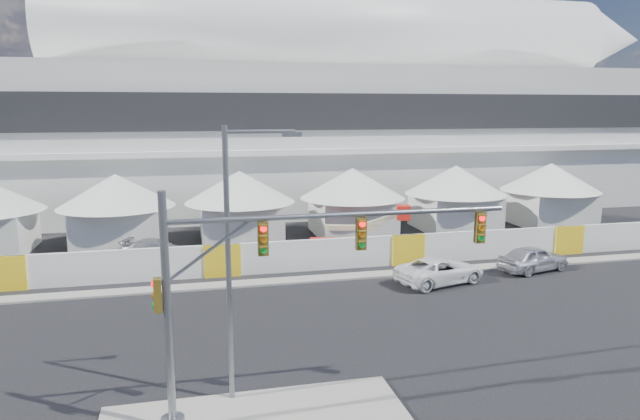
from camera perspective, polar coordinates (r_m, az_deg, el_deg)
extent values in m
plane|color=black|center=(23.35, 8.18, -15.67)|extent=(160.00, 160.00, 0.00)
cube|color=gray|center=(43.61, 27.13, -4.32)|extent=(80.00, 1.20, 0.12)
cube|color=silver|center=(63.60, 1.30, 7.36)|extent=(80.00, 24.00, 14.00)
cube|color=black|center=(51.85, 4.71, 9.78)|extent=(68.00, 0.30, 3.20)
cube|color=white|center=(51.75, 4.74, 5.90)|extent=(72.00, 0.80, 0.50)
cylinder|color=white|center=(62.06, 1.82, 17.25)|extent=(57.60, 8.40, 8.40)
cylinder|color=white|center=(62.55, 3.67, 16.80)|extent=(51.60, 6.80, 6.80)
cylinder|color=white|center=(63.10, 5.48, 16.33)|extent=(45.60, 5.20, 5.20)
cone|color=white|center=(77.26, 26.95, 14.96)|extent=(8.00, 7.60, 7.60)
cube|color=silver|center=(44.66, -19.53, -1.56)|extent=(6.00, 6.00, 3.00)
cone|color=silver|center=(44.22, -19.73, 1.87)|extent=(8.40, 8.40, 2.40)
cube|color=silver|center=(44.53, -7.95, -1.10)|extent=(6.00, 6.00, 3.00)
cone|color=silver|center=(44.09, -8.04, 2.34)|extent=(8.40, 8.40, 2.40)
cube|color=silver|center=(46.19, 3.23, -0.61)|extent=(6.00, 6.00, 3.00)
cone|color=silver|center=(45.76, 3.27, 2.71)|extent=(8.40, 8.40, 2.40)
cube|color=silver|center=(49.45, 13.29, -0.15)|extent=(6.00, 6.00, 3.00)
cone|color=silver|center=(49.05, 13.42, 2.95)|extent=(8.40, 8.40, 2.40)
cube|color=silver|center=(54.03, 21.88, 0.25)|extent=(6.00, 6.00, 3.00)
cone|color=silver|center=(53.67, 22.07, 3.09)|extent=(8.40, 8.40, 2.40)
cube|color=white|center=(37.84, 8.75, -3.91)|extent=(70.00, 0.25, 2.00)
imported|color=silver|center=(38.34, 20.54, -4.56)|extent=(3.03, 5.10, 1.63)
imported|color=white|center=(34.27, 11.90, -5.93)|extent=(3.86, 5.93, 1.52)
imported|color=#B6B5BA|center=(40.03, -15.96, -3.86)|extent=(3.73, 5.21, 1.40)
cylinder|color=slate|center=(18.21, -14.99, -10.06)|extent=(0.25, 0.25, 7.60)
cylinder|color=slate|center=(18.07, 2.36, -0.49)|extent=(11.05, 0.17, 0.17)
cube|color=#594714|center=(17.70, -5.72, -2.89)|extent=(0.32, 0.22, 1.05)
cube|color=#594714|center=(18.36, 4.13, -2.39)|extent=(0.32, 0.22, 1.05)
cube|color=#594714|center=(19.99, 15.70, -1.71)|extent=(0.32, 0.22, 1.05)
cube|color=#594714|center=(18.02, -15.93, -8.19)|extent=(0.22, 0.32, 1.05)
cylinder|color=gray|center=(19.48, -9.14, -5.65)|extent=(0.19, 0.19, 9.44)
cylinder|color=gray|center=(18.88, -6.00, 7.82)|extent=(2.31, 0.13, 0.13)
cube|color=gray|center=(19.04, -2.84, 7.57)|extent=(0.63, 0.26, 0.16)
cube|color=red|center=(39.87, 1.50, -3.75)|extent=(3.81, 2.40, 1.08)
cube|color=beige|center=(39.86, 3.15, -1.67)|extent=(3.69, 1.27, 0.34)
cube|color=beige|center=(40.40, 6.09, -0.71)|extent=(2.87, 1.01, 1.19)
cube|color=red|center=(40.77, 7.92, 0.05)|extent=(1.07, 1.07, 0.98)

